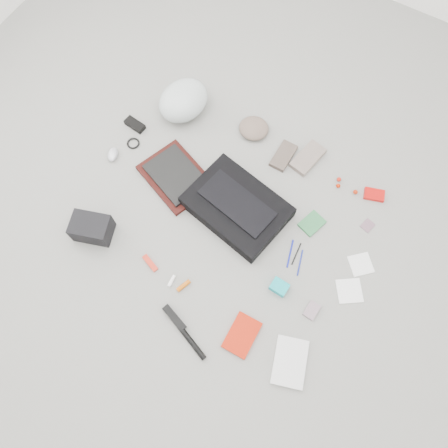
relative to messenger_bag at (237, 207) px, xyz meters
The scene contains 33 objects.
ground_plane 0.13m from the messenger_bag, 93.38° to the right, with size 4.00×4.00×0.00m, color gray.
messenger_bag is the anchor object (origin of this frame).
bag_flap 0.05m from the messenger_bag, behind, with size 0.40×0.18×0.01m, color black.
laptop_sleeve 0.39m from the messenger_bag, behind, with size 0.38×0.28×0.03m, color #340E0C.
laptop 0.39m from the messenger_bag, behind, with size 0.31×0.23×0.02m, color black.
bike_helmet 0.72m from the messenger_bag, 145.81° to the left, with size 0.25×0.32×0.19m, color silver.
beanie 0.52m from the messenger_bag, 109.04° to the left, with size 0.17×0.17×0.06m, color #725E51.
mitten_left 0.43m from the messenger_bag, 81.49° to the left, with size 0.09×0.18×0.03m, color brown.
mitten_right 0.52m from the messenger_bag, 68.51° to the left, with size 0.11×0.21×0.03m, color gray.
power_brick 0.80m from the messenger_bag, 168.42° to the left, with size 0.12×0.06×0.03m, color black.
cable_coil 0.73m from the messenger_bag, behind, with size 0.08×0.08×0.01m, color black.
mouse 0.78m from the messenger_bag, behind, with size 0.06×0.09×0.04m, color #ADAEB7.
camera_bag 0.77m from the messenger_bag, 139.47° to the right, with size 0.20×0.14×0.13m, color black.
multitool 0.55m from the messenger_bag, 115.43° to the right, with size 0.10×0.03×0.02m, color red.
toiletry_tube_white 0.52m from the messenger_bag, 99.51° to the right, with size 0.02×0.02×0.06m, color white.
toiletry_tube_orange 0.51m from the messenger_bag, 92.27° to the right, with size 0.02×0.02×0.08m, color #C2570B.
u_lock 0.66m from the messenger_bag, 87.43° to the right, with size 0.15×0.04×0.03m, color black.
bike_pump 0.71m from the messenger_bag, 80.26° to the right, with size 0.03×0.03×0.29m, color black.
book_red 0.67m from the messenger_bag, 57.71° to the right, with size 0.13×0.19×0.02m, color red.
book_white 0.83m from the messenger_bag, 42.16° to the right, with size 0.15×0.23×0.02m, color silver.
notepad 0.41m from the messenger_bag, 19.32° to the left, with size 0.10×0.13×0.01m, color #2A6A3C.
pen_blue 0.38m from the messenger_bag, 11.39° to the right, with size 0.01×0.01×0.16m, color #101A9D.
pen_black 0.40m from the messenger_bag, ahead, with size 0.01×0.01×0.13m, color black.
pen_navy 0.44m from the messenger_bag, 11.86° to the right, with size 0.01×0.01×0.14m, color navy.
accordion_wallet 0.48m from the messenger_bag, 33.39° to the right, with size 0.09×0.07×0.04m, color #09ABB6.
card_deck 0.66m from the messenger_bag, 25.41° to the right, with size 0.06×0.09×0.02m, color gray.
napkin_top 0.71m from the messenger_bag, ahead, with size 0.11×0.11×0.01m, color white.
napkin_bottom 0.72m from the messenger_bag, ahead, with size 0.12×0.12×0.01m, color white.
lollipop_a 0.60m from the messenger_bag, 48.29° to the left, with size 0.02×0.02×0.02m, color red.
lollipop_b 0.58m from the messenger_bag, 44.78° to the left, with size 0.02×0.02×0.02m, color #B31C00.
lollipop_c 0.66m from the messenger_bag, 39.61° to the left, with size 0.03×0.03×0.03m, color #AE2307.
altoids_tin 0.76m from the messenger_bag, 37.29° to the left, with size 0.11×0.07×0.02m, color red.
stamp_sheet 0.71m from the messenger_bag, 23.31° to the left, with size 0.06×0.07×0.00m, color #7D5B6A.
Camera 1 is at (0.43, -0.73, 2.18)m, focal length 35.00 mm.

